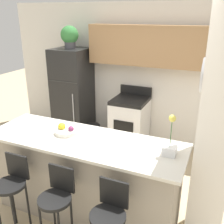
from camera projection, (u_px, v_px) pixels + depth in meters
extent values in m
plane|color=tan|center=(87.00, 212.00, 3.32)|extent=(14.00, 14.00, 0.00)
cube|color=white|center=(145.00, 75.00, 4.85)|extent=(5.60, 0.06, 2.55)
cube|color=#9E754C|center=(163.00, 46.00, 4.36)|extent=(2.61, 0.32, 0.68)
cube|color=silver|center=(135.00, 57.00, 4.63)|extent=(0.71, 0.28, 0.12)
cube|color=white|center=(217.00, 131.00, 2.56)|extent=(0.36, 0.32, 2.55)
cylinder|color=silver|center=(203.00, 75.00, 2.44)|extent=(0.02, 0.33, 0.33)
cylinder|color=white|center=(202.00, 75.00, 2.44)|extent=(0.01, 0.29, 0.29)
cube|color=gray|center=(85.00, 179.00, 3.15)|extent=(2.18, 0.65, 0.99)
cube|color=beige|center=(84.00, 141.00, 2.96)|extent=(2.30, 0.77, 0.04)
cube|color=black|center=(74.00, 107.00, 5.26)|extent=(0.65, 0.66, 1.18)
cube|color=black|center=(71.00, 63.00, 4.95)|extent=(0.65, 0.66, 0.56)
cube|color=#333333|center=(62.00, 82.00, 4.77)|extent=(0.62, 0.01, 0.01)
cylinder|color=#B2B2B7|center=(73.00, 111.00, 4.87)|extent=(0.02, 0.02, 0.65)
cube|color=white|center=(130.00, 124.00, 4.88)|extent=(0.61, 0.65, 0.85)
cube|color=black|center=(130.00, 100.00, 4.72)|extent=(0.61, 0.65, 0.06)
cube|color=black|center=(136.00, 90.00, 4.94)|extent=(0.61, 0.04, 0.16)
cube|color=black|center=(123.00, 128.00, 4.58)|extent=(0.37, 0.01, 0.27)
cylinder|color=black|center=(10.00, 185.00, 2.78)|extent=(0.34, 0.34, 0.03)
cube|color=black|center=(17.00, 166.00, 2.85)|extent=(0.29, 0.02, 0.28)
cylinder|color=black|center=(14.00, 220.00, 2.77)|extent=(0.02, 0.02, 0.63)
cylinder|color=black|center=(13.00, 201.00, 3.03)|extent=(0.02, 0.02, 0.63)
cylinder|color=black|center=(28.00, 207.00, 2.95)|extent=(0.02, 0.02, 0.63)
cylinder|color=black|center=(55.00, 200.00, 2.57)|extent=(0.34, 0.34, 0.03)
cube|color=black|center=(62.00, 178.00, 2.63)|extent=(0.29, 0.02, 0.28)
cylinder|color=black|center=(54.00, 216.00, 2.82)|extent=(0.02, 0.02, 0.63)
cylinder|color=black|center=(72.00, 222.00, 2.74)|extent=(0.02, 0.02, 0.63)
cylinder|color=black|center=(108.00, 217.00, 2.35)|extent=(0.34, 0.34, 0.03)
cube|color=black|center=(114.00, 193.00, 2.42)|extent=(0.29, 0.02, 0.28)
cylinder|color=#4C4C51|center=(70.00, 45.00, 4.83)|extent=(0.20, 0.20, 0.12)
sphere|color=#387F3D|center=(70.00, 35.00, 4.77)|extent=(0.33, 0.33, 0.33)
cube|color=white|center=(169.00, 151.00, 2.62)|extent=(0.14, 0.14, 0.09)
cylinder|color=#386633|center=(171.00, 134.00, 2.55)|extent=(0.01, 0.01, 0.28)
sphere|color=#DBCC4C|center=(172.00, 118.00, 2.50)|extent=(0.07, 0.07, 0.07)
cylinder|color=silver|center=(67.00, 131.00, 3.10)|extent=(0.28, 0.28, 0.05)
sphere|color=#7A2D56|center=(71.00, 129.00, 3.05)|extent=(0.07, 0.07, 0.07)
sphere|color=gold|center=(62.00, 126.00, 3.10)|extent=(0.09, 0.09, 0.09)
cylinder|color=black|center=(93.00, 134.00, 5.01)|extent=(0.28, 0.28, 0.38)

